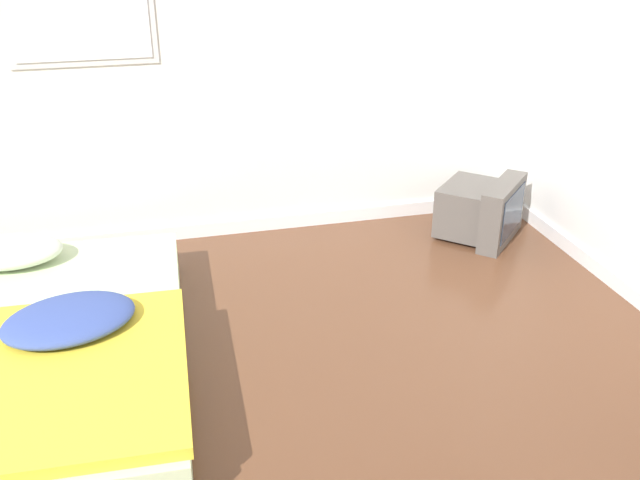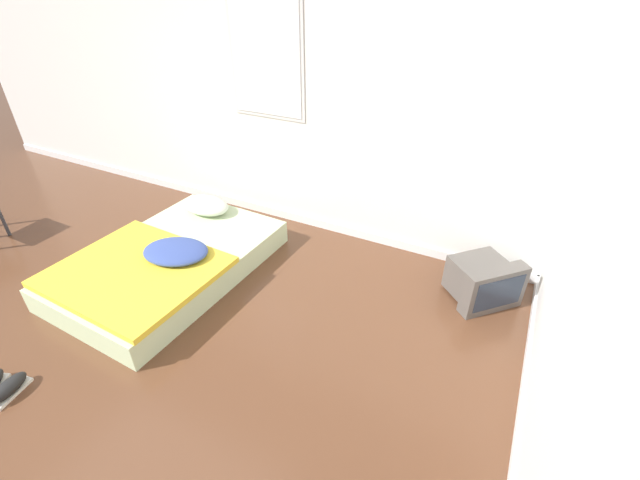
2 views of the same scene
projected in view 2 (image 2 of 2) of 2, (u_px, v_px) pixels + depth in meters
ground_plane at (47, 367)px, 2.98m from camera, size 20.00×20.00×0.00m
wall_back at (246, 94)px, 4.22m from camera, size 8.36×0.08×2.60m
wall_right at (611, 444)px, 1.14m from camera, size 0.08×7.51×2.60m
mattress_bed at (169, 260)px, 3.81m from camera, size 1.33×1.96×0.37m
crt_tv at (483, 281)px, 3.50m from camera, size 0.65×0.65×0.38m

